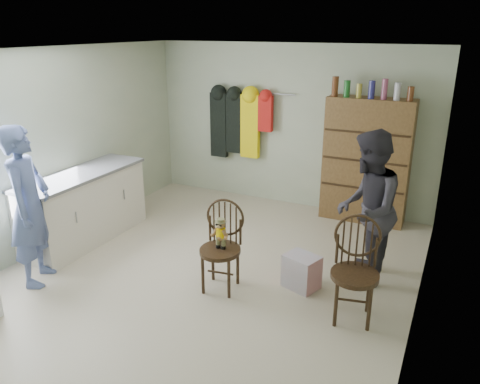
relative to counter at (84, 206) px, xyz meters
The scene contains 10 objects.
ground_plane 2.01m from the counter, ahead, with size 5.00×5.00×0.00m, color beige.
room_walls 2.30m from the counter, 15.25° to the left, with size 5.00×5.00×5.00m.
counter is the anchor object (origin of this frame).
chair_front 2.24m from the counter, ahead, with size 0.50×0.50×0.99m.
chair_far 3.64m from the counter, ahead, with size 0.55×0.55×1.04m.
striped_bag 3.02m from the counter, ahead, with size 0.36×0.28×0.38m, color #E57273.
person_left 1.18m from the counter, 75.17° to the right, with size 0.65×0.43×1.79m, color #5768A0.
person_right 3.63m from the counter, ahead, with size 0.84×0.66×1.73m, color #2D2B33.
dresser 3.96m from the counter, 35.69° to the left, with size 1.20×0.39×2.08m.
coat_rack 2.74m from the counter, 64.76° to the left, with size 1.42×0.12×1.09m.
Camera 1 is at (2.42, -4.30, 2.73)m, focal length 35.00 mm.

